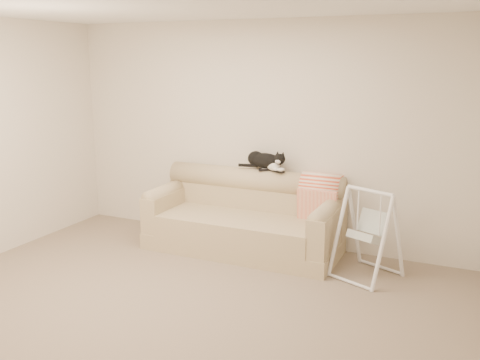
% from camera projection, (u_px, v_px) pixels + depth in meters
% --- Properties ---
extents(ground_plane, '(5.00, 5.00, 0.00)m').
position_uv_depth(ground_plane, '(176.00, 305.00, 4.79)').
color(ground_plane, '#7C6855').
rests_on(ground_plane, ground).
extents(room_shell, '(5.04, 4.04, 2.60)m').
position_uv_depth(room_shell, '(171.00, 137.00, 4.45)').
color(room_shell, beige).
rests_on(room_shell, ground).
extents(sofa, '(2.20, 0.93, 0.90)m').
position_uv_depth(sofa, '(245.00, 219.00, 6.16)').
color(sofa, '#C1B48D').
rests_on(sofa, ground).
extents(remote_a, '(0.18, 0.14, 0.03)m').
position_uv_depth(remote_a, '(266.00, 169.00, 6.18)').
color(remote_a, black).
rests_on(remote_a, sofa).
extents(remote_b, '(0.18, 0.09, 0.02)m').
position_uv_depth(remote_b, '(278.00, 171.00, 6.10)').
color(remote_b, black).
rests_on(remote_b, sofa).
extents(tuxedo_cat, '(0.60, 0.29, 0.23)m').
position_uv_depth(tuxedo_cat, '(265.00, 161.00, 6.18)').
color(tuxedo_cat, black).
rests_on(tuxedo_cat, sofa).
extents(throw_blanket, '(0.44, 0.38, 0.58)m').
position_uv_depth(throw_blanket, '(321.00, 191.00, 5.94)').
color(throw_blanket, '#E14724').
rests_on(throw_blanket, sofa).
extents(baby_swing, '(0.74, 0.76, 0.92)m').
position_uv_depth(baby_swing, '(368.00, 233.00, 5.34)').
color(baby_swing, white).
rests_on(baby_swing, ground).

